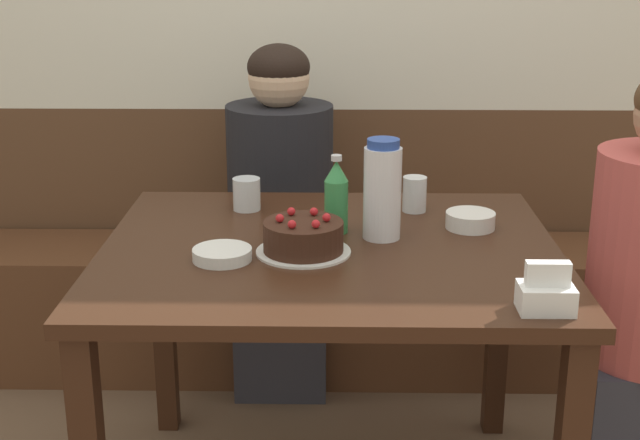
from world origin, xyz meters
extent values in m
cube|color=brown|center=(0.00, 1.05, 0.45)|extent=(4.80, 0.04, 0.89)
cube|color=#56331E|center=(0.00, 0.83, 0.22)|extent=(2.50, 0.38, 0.45)
cube|color=#381E11|center=(0.00, 0.00, 0.73)|extent=(1.11, 0.94, 0.03)
cube|color=#381E11|center=(-0.50, 0.42, 0.36)|extent=(0.06, 0.06, 0.72)
cube|color=#381E11|center=(0.50, 0.42, 0.36)|extent=(0.06, 0.06, 0.72)
cylinder|color=white|center=(-0.06, -0.05, 0.75)|extent=(0.23, 0.23, 0.01)
cylinder|color=#381E14|center=(-0.06, -0.05, 0.79)|extent=(0.19, 0.19, 0.07)
sphere|color=red|center=(-0.09, 0.00, 0.84)|extent=(0.02, 0.02, 0.02)
sphere|color=red|center=(-0.12, -0.05, 0.84)|extent=(0.02, 0.02, 0.02)
sphere|color=red|center=(-0.09, -0.10, 0.84)|extent=(0.02, 0.02, 0.02)
sphere|color=red|center=(-0.03, -0.10, 0.84)|extent=(0.02, 0.02, 0.02)
sphere|color=red|center=(-0.01, -0.05, 0.84)|extent=(0.02, 0.02, 0.02)
sphere|color=red|center=(-0.04, 0.00, 0.84)|extent=(0.02, 0.02, 0.02)
cylinder|color=white|center=(0.13, 0.06, 0.87)|extent=(0.09, 0.09, 0.23)
cylinder|color=#28479E|center=(0.13, 0.06, 0.99)|extent=(0.08, 0.08, 0.02)
cylinder|color=#388E4C|center=(0.01, 0.11, 0.82)|extent=(0.06, 0.06, 0.13)
cone|color=#388E4C|center=(0.01, 0.11, 0.91)|extent=(0.06, 0.06, 0.05)
cylinder|color=silver|center=(0.01, 0.11, 0.94)|extent=(0.03, 0.03, 0.01)
cube|color=white|center=(0.43, -0.38, 0.78)|extent=(0.11, 0.08, 0.05)
cube|color=white|center=(0.43, -0.38, 0.83)|extent=(0.09, 0.03, 0.05)
cylinder|color=white|center=(0.36, 0.14, 0.77)|extent=(0.13, 0.13, 0.04)
cylinder|color=white|center=(-0.25, -0.10, 0.76)|extent=(0.14, 0.14, 0.03)
cylinder|color=silver|center=(-0.23, 0.30, 0.79)|extent=(0.08, 0.08, 0.09)
cylinder|color=silver|center=(0.23, 0.29, 0.80)|extent=(0.07, 0.07, 0.10)
cube|color=#33333D|center=(-0.17, 0.73, 0.23)|extent=(0.30, 0.34, 0.45)
cylinder|color=black|center=(-0.17, 0.73, 0.71)|extent=(0.34, 0.34, 0.51)
sphere|color=beige|center=(-0.17, 0.73, 1.05)|extent=(0.19, 0.19, 0.19)
ellipsoid|color=black|center=(-0.17, 0.73, 1.08)|extent=(0.20, 0.20, 0.14)
cube|color=#33333D|center=(0.81, 0.03, 0.23)|extent=(0.34, 0.30, 0.45)
camera|label=1|loc=(0.01, -2.04, 1.47)|focal=50.00mm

